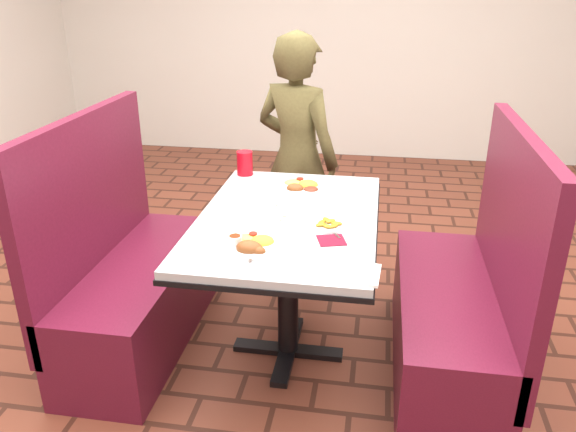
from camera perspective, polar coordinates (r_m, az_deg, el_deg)
The scene contains 14 objects.
dining_table at distance 2.58m, azimuth 0.00°, elevation -1.96°, with size 0.81×1.21×0.75m.
booth_bench_left at distance 2.96m, azimuth -15.56°, elevation -6.53°, with size 0.47×1.20×1.17m.
booth_bench_right at distance 2.74m, azimuth 16.92°, elevation -9.20°, with size 0.47×1.20×1.17m.
diner_person at distance 3.38m, azimuth 0.91°, elevation 5.77°, with size 0.54×0.36×1.49m, color brown.
near_dinner_plate at distance 2.24m, azimuth -3.61°, elevation -2.64°, with size 0.24×0.24×0.07m.
far_dinner_plate at distance 2.87m, azimuth 1.43°, elevation 3.20°, with size 0.25×0.25×0.07m.
plantain_plate at distance 2.44m, azimuth 4.11°, elevation -0.86°, with size 0.16×0.16×0.02m.
maroon_napkin at distance 2.31m, azimuth 4.43°, elevation -2.47°, with size 0.11×0.11×0.00m, color maroon.
spoon_utensil at distance 2.38m, azimuth 4.60°, elevation -1.65°, with size 0.01×0.13×0.00m, color silver.
red_tumbler at distance 3.08m, azimuth -4.41°, elevation 5.38°, with size 0.09×0.09×0.13m, color red.
paper_napkin at distance 2.06m, azimuth 6.34°, elevation -5.76°, with size 0.21×0.16×0.01m, color white.
knife_utensil at distance 2.27m, azimuth -3.48°, elevation -2.69°, with size 0.01×0.18×0.00m, color #BCBCC0.
fork_utensil at distance 2.18m, azimuth -3.64°, elevation -3.86°, with size 0.01×0.15×0.00m, color silver.
lettuce_shreds at distance 2.59m, azimuth 1.09°, elevation 0.48°, with size 0.28×0.32×0.00m, color #8DC34E, non-canonical shape.
Camera 1 is at (0.38, -2.31, 1.75)m, focal length 35.00 mm.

